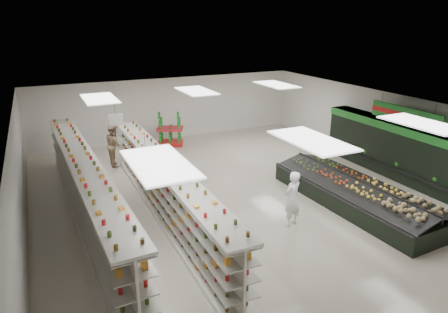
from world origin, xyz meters
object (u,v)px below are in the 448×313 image
gondola_center (165,192)px  shopper_main (292,199)px  produce_island (356,193)px  soda_endcap (170,130)px  shopper_background (115,145)px  gondola_left (87,194)px

gondola_center → shopper_main: gondola_center is taller
shopper_main → produce_island: bearing=167.1°
gondola_center → soda_endcap: size_ratio=6.69×
gondola_center → soda_endcap: bearing=71.0°
produce_island → soda_endcap: size_ratio=3.99×
soda_endcap → shopper_background: shopper_background is taller
shopper_main → shopper_background: bearing=-81.8°
shopper_background → gondola_center: bearing=-171.6°
gondola_left → shopper_main: gondola_left is taller
gondola_center → shopper_background: 5.53m
soda_endcap → shopper_main: (0.81, -9.51, 0.10)m
gondola_center → shopper_background: bearing=95.8°
soda_endcap → shopper_background: size_ratio=0.88×
shopper_main → shopper_background: shopper_background is taller
gondola_center → produce_island: bearing=-17.4°
shopper_background → gondola_left: bearing=162.3°
gondola_center → produce_island: size_ratio=1.68×
gondola_left → gondola_center: (2.30, -0.78, -0.06)m
shopper_main → soda_endcap: bearing=-103.6°
gondola_center → produce_island: 6.48m
gondola_center → produce_island: (6.17, -1.94, -0.43)m
shopper_background → produce_island: bearing=-135.3°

